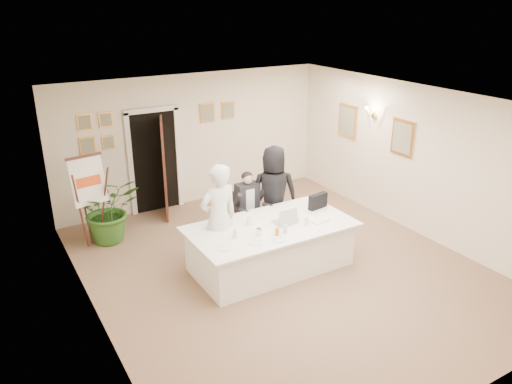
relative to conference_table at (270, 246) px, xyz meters
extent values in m
plane|color=brown|center=(0.15, -0.13, -0.39)|extent=(7.00, 7.00, 0.00)
cube|color=white|center=(0.15, -0.13, 2.41)|extent=(6.00, 7.00, 0.02)
cube|color=beige|center=(0.15, 3.37, 1.01)|extent=(6.00, 0.10, 2.80)
cube|color=beige|center=(0.15, -3.63, 1.01)|extent=(6.00, 0.10, 2.80)
cube|color=beige|center=(-2.85, -0.13, 1.01)|extent=(0.10, 7.00, 2.80)
cube|color=beige|center=(3.15, -0.13, 1.01)|extent=(0.10, 7.00, 2.80)
cube|color=black|center=(-0.75, 3.34, 0.66)|extent=(0.92, 0.06, 2.10)
cube|color=white|center=(-1.27, 3.31, 0.66)|extent=(0.10, 0.06, 2.20)
cube|color=white|center=(-0.23, 3.31, 0.66)|extent=(0.10, 0.06, 2.20)
cube|color=#3D1D13|center=(-0.70, 2.92, 0.64)|extent=(0.33, 0.81, 2.02)
cube|color=white|center=(0.00, 0.00, -0.02)|extent=(2.53, 1.26, 0.75)
cube|color=white|center=(0.00, 0.00, 0.37)|extent=(2.71, 1.44, 0.03)
cube|color=white|center=(-2.37, 2.19, 0.90)|extent=(0.61, 0.28, 0.83)
imported|color=silver|center=(-0.75, 0.37, 0.53)|extent=(0.71, 0.50, 1.85)
imported|color=black|center=(0.65, 0.92, 0.50)|extent=(1.03, 0.90, 1.78)
imported|color=#2B5A1E|center=(-2.02, 2.37, 0.23)|extent=(1.17, 1.02, 1.25)
cube|color=black|center=(1.09, 0.18, 0.51)|extent=(0.39, 0.16, 0.27)
cube|color=white|center=(0.78, -0.28, 0.40)|extent=(0.32, 0.24, 0.03)
cylinder|color=white|center=(-1.02, -0.33, 0.39)|extent=(0.25, 0.25, 0.01)
cylinder|color=white|center=(-0.53, -0.42, 0.39)|extent=(0.26, 0.26, 0.01)
cylinder|color=white|center=(-0.17, -0.51, 0.39)|extent=(0.27, 0.27, 0.01)
cylinder|color=silver|center=(-0.71, -0.10, 0.45)|extent=(0.08, 0.08, 0.14)
cylinder|color=silver|center=(0.05, -0.36, 0.45)|extent=(0.08, 0.08, 0.14)
cylinder|color=silver|center=(0.51, -0.29, 0.45)|extent=(0.08, 0.08, 0.14)
cylinder|color=silver|center=(-0.30, 0.21, 0.45)|extent=(0.07, 0.07, 0.14)
cylinder|color=orange|center=(-0.12, -0.38, 0.45)|extent=(0.08, 0.08, 0.13)
cylinder|color=silver|center=(-0.35, -0.21, 0.44)|extent=(0.11, 0.11, 0.11)
camera|label=1|loc=(-3.96, -6.23, 3.85)|focal=35.00mm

